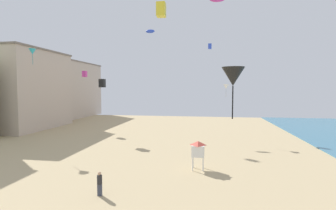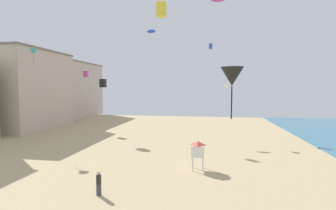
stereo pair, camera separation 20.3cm
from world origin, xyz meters
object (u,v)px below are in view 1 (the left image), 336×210
(kite_flyer, at_px, (100,182))
(kite_black_delta, at_px, (233,77))
(lifeguard_stand, at_px, (198,149))
(kite_white_delta, at_px, (226,87))
(kite_black_box, at_px, (102,83))
(kite_blue_parafoil, at_px, (150,31))
(kite_magenta_box, at_px, (85,74))
(kite_blue_box_2, at_px, (210,46))
(kite_cyan_delta, at_px, (32,52))
(kite_yellow_box, at_px, (161,10))

(kite_flyer, bearing_deg, kite_black_delta, 143.09)
(lifeguard_stand, bearing_deg, kite_white_delta, 59.06)
(lifeguard_stand, xyz_separation_m, kite_black_delta, (2.36, -5.61, 6.08))
(kite_black_box, distance_m, kite_white_delta, 17.57)
(kite_black_box, height_order, kite_blue_parafoil, kite_blue_parafoil)
(kite_magenta_box, distance_m, kite_blue_box_2, 22.26)
(kite_black_delta, distance_m, kite_blue_box_2, 26.84)
(kite_cyan_delta, relative_size, kite_blue_parafoil, 1.27)
(kite_black_box, xyz_separation_m, kite_magenta_box, (-6.54, 7.37, 1.82))
(kite_yellow_box, xyz_separation_m, kite_cyan_delta, (-16.69, 0.81, -4.08))
(kite_yellow_box, relative_size, kite_blue_box_2, 1.75)
(kite_black_delta, relative_size, kite_blue_box_2, 3.75)
(kite_white_delta, relative_size, kite_blue_parafoil, 1.15)
(lifeguard_stand, relative_size, kite_cyan_delta, 1.30)
(kite_black_delta, bearing_deg, kite_magenta_box, 132.81)
(lifeguard_stand, bearing_deg, kite_blue_parafoil, 96.97)
(kite_magenta_box, xyz_separation_m, kite_yellow_box, (16.32, -13.43, 6.14))
(lifeguard_stand, bearing_deg, kite_black_delta, -84.40)
(kite_cyan_delta, xyz_separation_m, kite_blue_parafoil, (12.15, 13.23, 5.06))
(lifeguard_stand, distance_m, kite_blue_parafoil, 26.56)
(kite_blue_box_2, bearing_deg, kite_white_delta, -72.09)
(kite_flyer, distance_m, kite_black_box, 21.30)
(kite_cyan_delta, xyz_separation_m, kite_white_delta, (24.40, 6.78, -4.40))
(lifeguard_stand, xyz_separation_m, kite_yellow_box, (-4.43, 5.90, 14.10))
(kite_black_box, relative_size, kite_white_delta, 0.68)
(kite_white_delta, bearing_deg, kite_yellow_box, -135.46)
(kite_black_box, relative_size, kite_black_delta, 0.37)
(lifeguard_stand, xyz_separation_m, kite_magenta_box, (-20.75, 19.33, 7.96))
(kite_black_box, bearing_deg, kite_yellow_box, -31.80)
(kite_black_box, distance_m, kite_cyan_delta, 9.51)
(kite_magenta_box, relative_size, kite_yellow_box, 0.69)
(kite_white_delta, bearing_deg, kite_black_box, -175.02)
(kite_yellow_box, distance_m, kite_white_delta, 13.75)
(lifeguard_stand, distance_m, kite_cyan_delta, 24.32)
(lifeguard_stand, distance_m, kite_blue_box_2, 23.92)
(kite_blue_box_2, bearing_deg, kite_black_delta, -87.09)
(kite_magenta_box, relative_size, kite_white_delta, 0.60)
(kite_white_delta, bearing_deg, kite_blue_box_2, 107.91)
(lifeguard_stand, distance_m, kite_black_box, 19.56)
(kite_black_box, xyz_separation_m, kite_cyan_delta, (-6.91, -5.25, 3.88))
(kite_yellow_box, distance_m, kite_blue_box_2, 15.63)
(kite_blue_box_2, bearing_deg, lifeguard_stand, -92.91)
(kite_flyer, relative_size, kite_magenta_box, 1.55)
(kite_blue_box_2, height_order, kite_blue_parafoil, kite_blue_parafoil)
(kite_blue_box_2, bearing_deg, kite_flyer, -105.20)
(kite_yellow_box, bearing_deg, kite_black_box, 148.20)
(kite_flyer, height_order, kite_cyan_delta, kite_cyan_delta)
(kite_black_box, relative_size, kite_yellow_box, 0.78)
(kite_black_delta, xyz_separation_m, kite_blue_parafoil, (-11.33, 25.55, 9.00))
(kite_magenta_box, distance_m, kite_yellow_box, 22.01)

